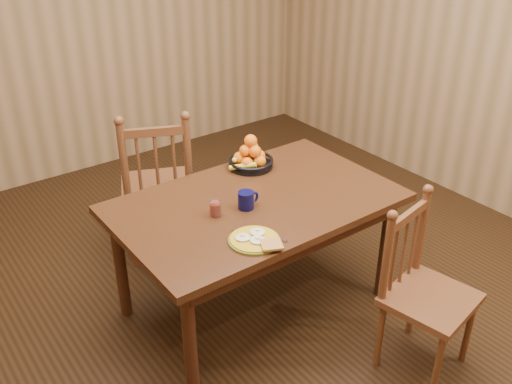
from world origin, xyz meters
TOP-DOWN VIEW (x-y plane):
  - room at (0.00, 0.00)m, footprint 4.52×5.02m
  - dining_table at (0.00, 0.00)m, footprint 1.60×1.00m
  - chair_far at (-0.19, 0.87)m, footprint 0.64×0.63m
  - chair_near at (0.42, -0.91)m, footprint 0.50×0.49m
  - breakfast_plate at (-0.26, -0.34)m, footprint 0.26×0.30m
  - fork at (-0.16, -0.35)m, footprint 0.07×0.18m
  - spoon at (-0.28, -0.24)m, footprint 0.06×0.16m
  - coffee_mug at (-0.10, -0.04)m, footprint 0.13×0.09m
  - juice_glass at (-0.28, -0.01)m, footprint 0.06×0.06m
  - fruit_bowl at (0.23, 0.36)m, footprint 0.29×0.29m

SIDE VIEW (x-z plane):
  - chair_near at x=0.42m, z-range -0.01..0.94m
  - chair_far at x=-0.19m, z-range -0.01..1.07m
  - dining_table at x=0.00m, z-range 0.29..1.04m
  - fork at x=-0.16m, z-range 0.75..0.76m
  - spoon at x=-0.28m, z-range 0.75..0.76m
  - breakfast_plate at x=-0.26m, z-range 0.74..0.78m
  - juice_glass at x=-0.28m, z-range 0.75..0.84m
  - coffee_mug at x=-0.10m, z-range 0.75..0.85m
  - fruit_bowl at x=0.23m, z-range 0.70..0.93m
  - room at x=0.00m, z-range -0.01..2.71m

